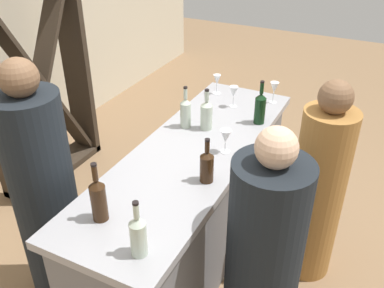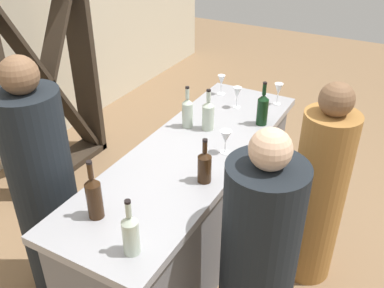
% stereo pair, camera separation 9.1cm
% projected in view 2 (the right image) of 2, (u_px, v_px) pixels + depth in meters
% --- Properties ---
extents(ground_plane, '(12.00, 12.00, 0.00)m').
position_uv_depth(ground_plane, '(192.00, 254.00, 3.17)').
color(ground_plane, '#846647').
extents(bar_counter, '(2.15, 0.68, 0.90)m').
position_uv_depth(bar_counter, '(192.00, 206.00, 2.93)').
color(bar_counter, slate).
rests_on(bar_counter, ground).
extents(wine_rack, '(1.02, 0.28, 1.81)m').
position_uv_depth(wine_rack, '(46.00, 81.00, 3.67)').
color(wine_rack, '#33281E').
rests_on(wine_rack, ground).
extents(wine_bottle_leftmost_clear_pale, '(0.08, 0.08, 0.30)m').
position_uv_depth(wine_bottle_leftmost_clear_pale, '(131.00, 233.00, 1.89)').
color(wine_bottle_leftmost_clear_pale, '#B7C6B2').
rests_on(wine_bottle_leftmost_clear_pale, bar_counter).
extents(wine_bottle_second_left_amber_brown, '(0.08, 0.08, 0.33)m').
position_uv_depth(wine_bottle_second_left_amber_brown, '(94.00, 196.00, 2.10)').
color(wine_bottle_second_left_amber_brown, '#331E0F').
rests_on(wine_bottle_second_left_amber_brown, bar_counter).
extents(wine_bottle_center_amber_brown, '(0.08, 0.08, 0.27)m').
position_uv_depth(wine_bottle_center_amber_brown, '(205.00, 166.00, 2.37)').
color(wine_bottle_center_amber_brown, '#331E0F').
rests_on(wine_bottle_center_amber_brown, bar_counter).
extents(wine_bottle_second_right_clear_pale, '(0.07, 0.07, 0.30)m').
position_uv_depth(wine_bottle_second_right_clear_pale, '(187.00, 112.00, 2.92)').
color(wine_bottle_second_right_clear_pale, '#B7C6B2').
rests_on(wine_bottle_second_right_clear_pale, bar_counter).
extents(wine_bottle_rightmost_clear_pale, '(0.08, 0.08, 0.29)m').
position_uv_depth(wine_bottle_rightmost_clear_pale, '(208.00, 114.00, 2.89)').
color(wine_bottle_rightmost_clear_pale, '#B7C6B2').
rests_on(wine_bottle_rightmost_clear_pale, bar_counter).
extents(wine_bottle_far_right_dark_green, '(0.08, 0.08, 0.32)m').
position_uv_depth(wine_bottle_far_right_dark_green, '(263.00, 109.00, 2.95)').
color(wine_bottle_far_right_dark_green, black).
rests_on(wine_bottle_far_right_dark_green, bar_counter).
extents(wine_glass_near_left, '(0.07, 0.07, 0.17)m').
position_uv_depth(wine_glass_near_left, '(278.00, 90.00, 3.23)').
color(wine_glass_near_left, white).
rests_on(wine_glass_near_left, bar_counter).
extents(wine_glass_near_center, '(0.07, 0.07, 0.16)m').
position_uv_depth(wine_glass_near_center, '(226.00, 138.00, 2.63)').
color(wine_glass_near_center, white).
rests_on(wine_glass_near_center, bar_counter).
extents(wine_glass_near_right, '(0.07, 0.07, 0.16)m').
position_uv_depth(wine_glass_near_right, '(237.00, 93.00, 3.18)').
color(wine_glass_near_right, white).
rests_on(wine_glass_near_right, bar_counter).
extents(wine_glass_far_left, '(0.07, 0.07, 0.16)m').
position_uv_depth(wine_glass_far_left, '(221.00, 81.00, 3.39)').
color(wine_glass_far_left, white).
rests_on(wine_glass_far_left, bar_counter).
extents(person_left_guest, '(0.50, 0.50, 1.46)m').
position_uv_depth(person_left_guest, '(258.00, 264.00, 2.20)').
color(person_left_guest, black).
rests_on(person_left_guest, ground).
extents(person_center_guest, '(0.34, 0.34, 1.42)m').
position_uv_depth(person_center_guest, '(318.00, 194.00, 2.72)').
color(person_center_guest, '#9E6B33').
rests_on(person_center_guest, ground).
extents(person_right_guest, '(0.49, 0.49, 1.62)m').
position_uv_depth(person_right_guest, '(45.00, 194.00, 2.58)').
color(person_right_guest, black).
rests_on(person_right_guest, ground).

